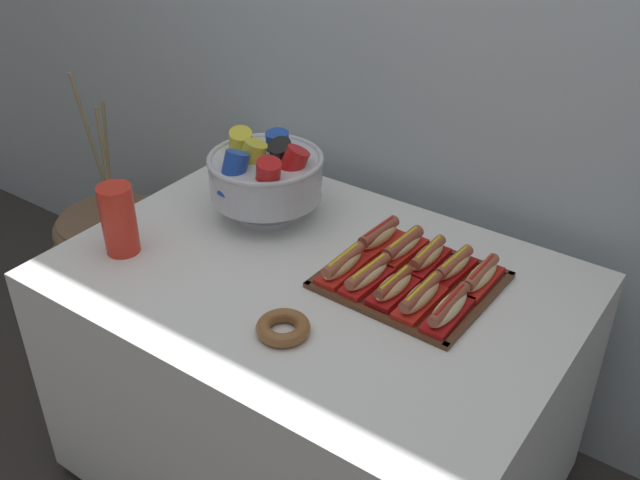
{
  "coord_description": "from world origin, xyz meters",
  "views": [
    {
      "loc": [
        0.9,
        -1.25,
        1.82
      ],
      "look_at": [
        0.0,
        0.02,
        0.84
      ],
      "focal_mm": 41.18,
      "sensor_mm": 36.0,
      "label": 1
    }
  ],
  "objects_px": {
    "hot_dog_0": "(343,265)",
    "hot_dog_8": "(454,266)",
    "floor_vase": "(120,271)",
    "punch_bowl": "(266,174)",
    "donut": "(283,328)",
    "hot_dog_6": "(403,247)",
    "hot_dog_7": "(428,257)",
    "hot_dog_3": "(420,297)",
    "cup_stack": "(119,220)",
    "hot_dog_1": "(368,276)",
    "hot_dog_2": "(393,287)",
    "buffet_table": "(315,377)",
    "hot_dog_5": "(379,237)",
    "serving_tray": "(410,281)",
    "hot_dog_9": "(481,277)",
    "hot_dog_4": "(449,309)"
  },
  "relations": [
    {
      "from": "hot_dog_8",
      "to": "donut",
      "type": "distance_m",
      "value": 0.48
    },
    {
      "from": "buffet_table",
      "to": "hot_dog_8",
      "type": "bearing_deg",
      "value": 32.81
    },
    {
      "from": "serving_tray",
      "to": "floor_vase",
      "type": "bearing_deg",
      "value": 176.11
    },
    {
      "from": "hot_dog_2",
      "to": "hot_dog_3",
      "type": "relative_size",
      "value": 0.9
    },
    {
      "from": "serving_tray",
      "to": "hot_dog_8",
      "type": "bearing_deg",
      "value": 46.13
    },
    {
      "from": "floor_vase",
      "to": "punch_bowl",
      "type": "bearing_deg",
      "value": -2.83
    },
    {
      "from": "hot_dog_9",
      "to": "cup_stack",
      "type": "distance_m",
      "value": 0.94
    },
    {
      "from": "hot_dog_7",
      "to": "hot_dog_3",
      "type": "bearing_deg",
      "value": -67.16
    },
    {
      "from": "floor_vase",
      "to": "serving_tray",
      "type": "bearing_deg",
      "value": -3.89
    },
    {
      "from": "hot_dog_5",
      "to": "hot_dog_8",
      "type": "distance_m",
      "value": 0.23
    },
    {
      "from": "hot_dog_0",
      "to": "punch_bowl",
      "type": "distance_m",
      "value": 0.38
    },
    {
      "from": "donut",
      "to": "hot_dog_6",
      "type": "bearing_deg",
      "value": 81.3
    },
    {
      "from": "punch_bowl",
      "to": "hot_dog_4",
      "type": "bearing_deg",
      "value": -11.79
    },
    {
      "from": "hot_dog_6",
      "to": "hot_dog_7",
      "type": "bearing_deg",
      "value": -1.6
    },
    {
      "from": "cup_stack",
      "to": "hot_dog_7",
      "type": "bearing_deg",
      "value": 29.57
    },
    {
      "from": "hot_dog_9",
      "to": "hot_dog_2",
      "type": "bearing_deg",
      "value": -133.87
    },
    {
      "from": "hot_dog_6",
      "to": "punch_bowl",
      "type": "bearing_deg",
      "value": -175.16
    },
    {
      "from": "hot_dog_6",
      "to": "donut",
      "type": "xyz_separation_m",
      "value": [
        -0.07,
        -0.43,
        -0.02
      ]
    },
    {
      "from": "hot_dog_0",
      "to": "hot_dog_4",
      "type": "relative_size",
      "value": 0.94
    },
    {
      "from": "buffet_table",
      "to": "donut",
      "type": "distance_m",
      "value": 0.45
    },
    {
      "from": "hot_dog_2",
      "to": "hot_dog_6",
      "type": "relative_size",
      "value": 0.87
    },
    {
      "from": "hot_dog_0",
      "to": "hot_dog_9",
      "type": "relative_size",
      "value": 0.99
    },
    {
      "from": "hot_dog_2",
      "to": "punch_bowl",
      "type": "distance_m",
      "value": 0.52
    },
    {
      "from": "hot_dog_9",
      "to": "hot_dog_6",
      "type": "bearing_deg",
      "value": 178.4
    },
    {
      "from": "hot_dog_0",
      "to": "donut",
      "type": "xyz_separation_m",
      "value": [
        0.01,
        -0.27,
        -0.02
      ]
    },
    {
      "from": "hot_dog_0",
      "to": "hot_dog_1",
      "type": "relative_size",
      "value": 0.98
    },
    {
      "from": "hot_dog_7",
      "to": "cup_stack",
      "type": "xyz_separation_m",
      "value": [
        -0.7,
        -0.4,
        0.06
      ]
    },
    {
      "from": "hot_dog_0",
      "to": "hot_dog_5",
      "type": "relative_size",
      "value": 1.0
    },
    {
      "from": "hot_dog_8",
      "to": "hot_dog_9",
      "type": "relative_size",
      "value": 0.96
    },
    {
      "from": "hot_dog_8",
      "to": "hot_dog_3",
      "type": "bearing_deg",
      "value": -91.6
    },
    {
      "from": "serving_tray",
      "to": "donut",
      "type": "height_order",
      "value": "donut"
    },
    {
      "from": "hot_dog_1",
      "to": "hot_dog_2",
      "type": "height_order",
      "value": "hot_dog_1"
    },
    {
      "from": "hot_dog_0",
      "to": "hot_dog_8",
      "type": "xyz_separation_m",
      "value": [
        0.23,
        0.16,
        -0.0
      ]
    },
    {
      "from": "punch_bowl",
      "to": "serving_tray",
      "type": "bearing_deg",
      "value": -5.54
    },
    {
      "from": "punch_bowl",
      "to": "donut",
      "type": "distance_m",
      "value": 0.55
    },
    {
      "from": "buffet_table",
      "to": "hot_dog_4",
      "type": "height_order",
      "value": "hot_dog_4"
    },
    {
      "from": "floor_vase",
      "to": "hot_dog_2",
      "type": "distance_m",
      "value": 1.41
    },
    {
      "from": "hot_dog_6",
      "to": "serving_tray",
      "type": "bearing_deg",
      "value": -49.33
    },
    {
      "from": "cup_stack",
      "to": "hot_dog_0",
      "type": "bearing_deg",
      "value": 23.47
    },
    {
      "from": "hot_dog_1",
      "to": "hot_dog_9",
      "type": "distance_m",
      "value": 0.28
    },
    {
      "from": "hot_dog_4",
      "to": "hot_dog_1",
      "type": "bearing_deg",
      "value": 178.4
    },
    {
      "from": "hot_dog_8",
      "to": "hot_dog_7",
      "type": "bearing_deg",
      "value": 178.4
    },
    {
      "from": "cup_stack",
      "to": "hot_dog_4",
      "type": "bearing_deg",
      "value": 15.16
    },
    {
      "from": "hot_dog_7",
      "to": "hot_dog_1",
      "type": "bearing_deg",
      "value": -116.04
    },
    {
      "from": "hot_dog_4",
      "to": "cup_stack",
      "type": "bearing_deg",
      "value": -164.84
    },
    {
      "from": "serving_tray",
      "to": "hot_dog_7",
      "type": "bearing_deg",
      "value": 88.4
    },
    {
      "from": "hot_dog_9",
      "to": "hot_dog_3",
      "type": "bearing_deg",
      "value": -116.04
    },
    {
      "from": "serving_tray",
      "to": "hot_dog_4",
      "type": "xyz_separation_m",
      "value": [
        0.15,
        -0.09,
        0.03
      ]
    },
    {
      "from": "serving_tray",
      "to": "hot_dog_0",
      "type": "relative_size",
      "value": 2.47
    },
    {
      "from": "hot_dog_1",
      "to": "hot_dog_8",
      "type": "relative_size",
      "value": 1.06
    }
  ]
}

